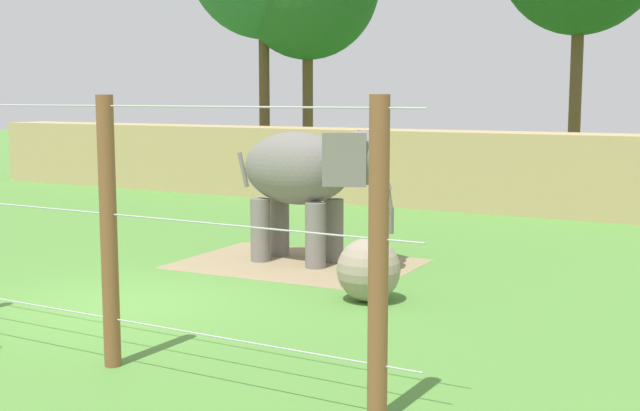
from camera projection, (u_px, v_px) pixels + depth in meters
ground_plane at (125, 305)px, 13.49m from camera, size 120.00×120.00×0.00m
dirt_patch at (297, 264)px, 16.77m from camera, size 4.76×3.53×0.01m
embankment_wall at (443, 169)px, 25.25m from camera, size 36.00×1.80×2.30m
elephant at (309, 175)px, 16.64m from camera, size 3.63×1.53×2.69m
enrichment_ball at (369, 270)px, 13.66m from camera, size 1.05×1.05×1.05m
cable_fence at (0, 221)px, 11.17m from camera, size 12.33×0.21×3.35m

